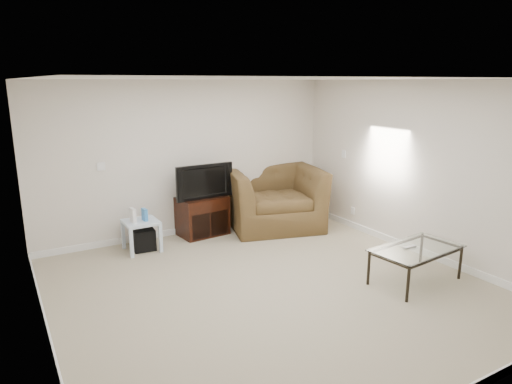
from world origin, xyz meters
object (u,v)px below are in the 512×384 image
tv_stand (202,216)px  television (202,181)px  subwoofer (143,239)px  recliner (274,188)px  coffee_table (415,265)px  side_table (142,236)px

tv_stand → television: 0.60m
tv_stand → television: bearing=-90.0°
television → subwoofer: television is taller
tv_stand → recliner: recliner is taller
television → recliner: bearing=-11.1°
television → subwoofer: (-1.06, -0.18, -0.75)m
recliner → coffee_table: (0.33, -2.82, -0.46)m
tv_stand → coffee_table: (1.57, -3.05, -0.09)m
tv_stand → side_table: tv_stand is taller
television → recliner: 1.28m
television → side_table: size_ratio=1.88×
tv_stand → subwoofer: (-1.06, -0.21, -0.15)m
tv_stand → subwoofer: size_ratio=2.40×
television → subwoofer: 1.31m
side_table → coffee_table: 3.87m
subwoofer → coffee_table: size_ratio=0.27×
subwoofer → coffee_table: bearing=-47.2°
coffee_table → television: bearing=117.5°
tv_stand → coffee_table: bearing=-68.4°
subwoofer → television: bearing=9.6°
side_table → subwoofer: 0.08m
television → coffee_table: television is taller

